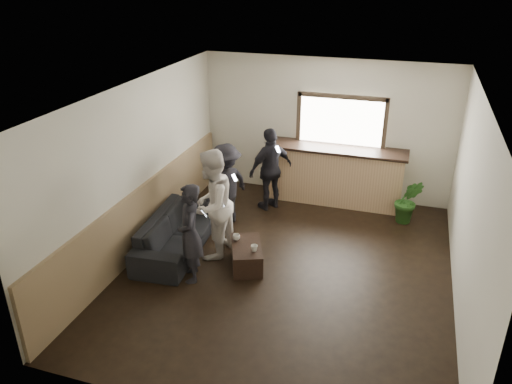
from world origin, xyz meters
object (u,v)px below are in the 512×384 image
(cup_b, at_px, (254,248))
(bar_counter, at_px, (336,171))
(coffee_table, at_px, (247,255))
(sofa, at_px, (177,232))
(person_b, at_px, (212,205))
(person_a, at_px, (190,233))
(person_c, at_px, (226,184))
(cup_a, at_px, (236,237))
(person_d, at_px, (271,169))
(potted_plant, at_px, (408,201))

(cup_b, bearing_deg, bar_counter, 75.41)
(coffee_table, bearing_deg, sofa, 173.44)
(coffee_table, height_order, person_b, person_b)
(sofa, xyz_separation_m, coffee_table, (1.28, -0.15, -0.13))
(coffee_table, xyz_separation_m, person_a, (-0.69, -0.58, 0.59))
(sofa, height_order, person_c, person_c)
(sofa, height_order, cup_a, sofa)
(cup_a, relative_size, person_d, 0.07)
(person_b, bearing_deg, sofa, -81.05)
(cup_b, xyz_separation_m, potted_plant, (2.20, 2.41, 0.02))
(potted_plant, bearing_deg, coffee_table, -135.91)
(sofa, relative_size, potted_plant, 2.44)
(person_b, xyz_separation_m, person_d, (0.41, 1.96, -0.10))
(person_b, bearing_deg, potted_plant, 133.18)
(cup_a, relative_size, person_b, 0.07)
(person_a, bearing_deg, coffee_table, 104.73)
(sofa, height_order, coffee_table, sofa)
(potted_plant, relative_size, person_a, 0.56)
(sofa, bearing_deg, cup_a, -96.26)
(person_a, bearing_deg, cup_a, 120.43)
(sofa, distance_m, person_d, 2.29)
(person_c, bearing_deg, cup_b, 59.56)
(coffee_table, relative_size, person_c, 0.54)
(cup_b, height_order, potted_plant, potted_plant)
(cup_b, distance_m, person_b, 0.98)
(potted_plant, distance_m, person_d, 2.62)
(person_c, height_order, person_d, person_d)
(sofa, xyz_separation_m, person_a, (0.59, -0.73, 0.47))
(bar_counter, xyz_separation_m, sofa, (-2.20, -2.66, -0.33))
(person_d, bearing_deg, cup_a, 38.71)
(coffee_table, relative_size, person_b, 0.45)
(cup_a, bearing_deg, person_b, 173.99)
(bar_counter, distance_m, person_a, 3.75)
(sofa, height_order, potted_plant, potted_plant)
(person_d, bearing_deg, bar_counter, 159.25)
(bar_counter, distance_m, person_c, 2.32)
(person_b, bearing_deg, cup_b, 78.65)
(cup_a, xyz_separation_m, person_c, (-0.61, 1.18, 0.35))
(cup_b, bearing_deg, person_d, 99.84)
(coffee_table, bearing_deg, person_c, 122.53)
(person_c, bearing_deg, person_d, 168.42)
(sofa, height_order, person_d, person_d)
(cup_b, distance_m, potted_plant, 3.26)
(sofa, height_order, person_a, person_a)
(person_c, bearing_deg, person_b, 33.94)
(cup_b, distance_m, person_d, 2.31)
(coffee_table, distance_m, cup_a, 0.34)
(person_a, distance_m, person_c, 1.88)
(potted_plant, bearing_deg, person_d, -176.31)
(cup_a, relative_size, cup_b, 1.13)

